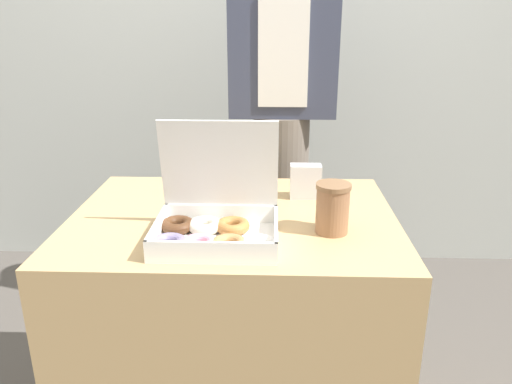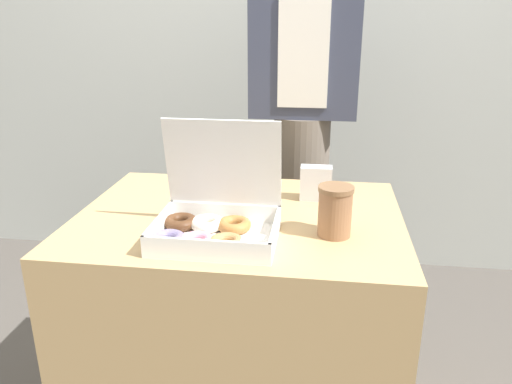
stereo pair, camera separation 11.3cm
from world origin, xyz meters
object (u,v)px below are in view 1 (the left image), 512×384
Objects in this scene: napkin_holder at (306,181)px; person_customer at (282,103)px; coffee_cup at (332,208)px; donut_box at (213,225)px.

napkin_holder is 0.06× the size of person_customer.
coffee_cup is 0.76m from person_customer.
coffee_cup is (0.29, 0.06, 0.02)m from donut_box.
person_customer is (-0.12, 0.73, 0.14)m from coffee_cup.
napkin_holder is at bearing 52.36° from donut_box.
napkin_holder is (0.24, 0.31, 0.01)m from donut_box.
donut_box is 3.18× the size of napkin_holder.
napkin_holder is at bearing -82.23° from person_customer.
person_customer reaches higher than coffee_cup.
donut_box is at bearing -168.23° from coffee_cup.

